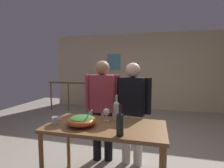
# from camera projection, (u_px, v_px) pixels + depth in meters

# --- Properties ---
(ground_plane) EXTENTS (8.71, 8.71, 0.00)m
(ground_plane) POSITION_uv_depth(u_px,v_px,m) (114.00, 154.00, 2.98)
(ground_plane) COLOR #9E9384
(back_wall) EXTENTS (5.98, 0.10, 2.58)m
(back_wall) POSITION_uv_depth(u_px,v_px,m) (137.00, 71.00, 6.08)
(back_wall) COLOR beige
(back_wall) RESTS_ON ground_plane
(framed_picture) EXTENTS (0.46, 0.03, 0.54)m
(framed_picture) POSITION_uv_depth(u_px,v_px,m) (114.00, 62.00, 6.18)
(framed_picture) COLOR #5597AA
(stair_railing) EXTENTS (2.64, 0.10, 1.01)m
(stair_railing) POSITION_uv_depth(u_px,v_px,m) (100.00, 93.00, 5.45)
(stair_railing) COLOR brown
(stair_railing) RESTS_ON ground_plane
(tv_console) EXTENTS (0.90, 0.40, 0.52)m
(tv_console) POSITION_uv_depth(u_px,v_px,m) (105.00, 101.00, 6.10)
(tv_console) COLOR #38281E
(tv_console) RESTS_ON ground_plane
(flat_screen_tv) EXTENTS (0.61, 0.12, 0.45)m
(flat_screen_tv) POSITION_uv_depth(u_px,v_px,m) (105.00, 86.00, 6.02)
(flat_screen_tv) COLOR black
(flat_screen_tv) RESTS_ON tv_console
(serving_table) EXTENTS (1.38, 0.69, 0.80)m
(serving_table) POSITION_uv_depth(u_px,v_px,m) (105.00, 132.00, 2.06)
(serving_table) COLOR brown
(serving_table) RESTS_ON ground_plane
(salad_bowl) EXTENTS (0.34, 0.34, 0.19)m
(salad_bowl) POSITION_uv_depth(u_px,v_px,m) (82.00, 120.00, 2.02)
(salad_bowl) COLOR #DB5B23
(salad_bowl) RESTS_ON serving_table
(wine_glass) EXTENTS (0.08, 0.08, 0.16)m
(wine_glass) POSITION_uv_depth(u_px,v_px,m) (106.00, 112.00, 2.19)
(wine_glass) COLOR silver
(wine_glass) RESTS_ON serving_table
(wine_bottle_clear) EXTENTS (0.07, 0.07, 0.32)m
(wine_bottle_clear) POSITION_uv_depth(u_px,v_px,m) (116.00, 110.00, 2.24)
(wine_bottle_clear) COLOR silver
(wine_bottle_clear) RESTS_ON serving_table
(wine_bottle_dark) EXTENTS (0.07, 0.07, 0.31)m
(wine_bottle_dark) POSITION_uv_depth(u_px,v_px,m) (120.00, 123.00, 1.72)
(wine_bottle_dark) COLOR black
(wine_bottle_dark) RESTS_ON serving_table
(mug_white) EXTENTS (0.11, 0.08, 0.08)m
(mug_white) POSITION_uv_depth(u_px,v_px,m) (56.00, 120.00, 2.09)
(mug_white) COLOR white
(mug_white) RESTS_ON serving_table
(person_standing_left) EXTENTS (0.54, 0.27, 1.57)m
(person_standing_left) POSITION_uv_depth(u_px,v_px,m) (103.00, 103.00, 2.71)
(person_standing_left) COLOR black
(person_standing_left) RESTS_ON ground_plane
(person_standing_right) EXTENTS (0.55, 0.27, 1.53)m
(person_standing_right) POSITION_uv_depth(u_px,v_px,m) (132.00, 106.00, 2.60)
(person_standing_right) COLOR beige
(person_standing_right) RESTS_ON ground_plane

